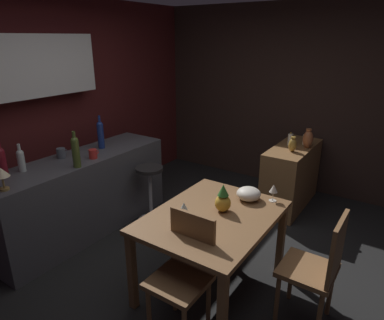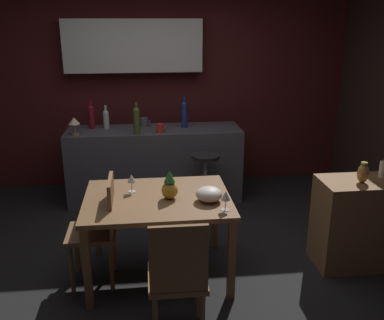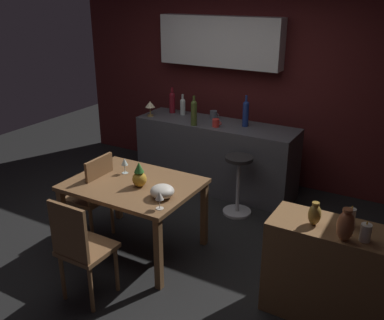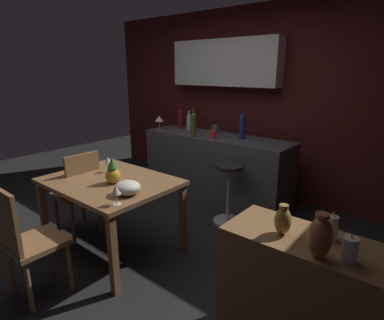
{
  "view_description": "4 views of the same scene",
  "coord_description": "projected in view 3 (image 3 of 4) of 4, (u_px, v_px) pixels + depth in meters",
  "views": [
    {
      "loc": [
        -2.3,
        -1.53,
        2.14
      ],
      "look_at": [
        0.5,
        0.35,
        0.92
      ],
      "focal_mm": 31.93,
      "sensor_mm": 36.0,
      "label": 1
    },
    {
      "loc": [
        -0.2,
        -3.63,
        2.17
      ],
      "look_at": [
        0.24,
        0.24,
        0.89
      ],
      "focal_mm": 40.36,
      "sensor_mm": 36.0,
      "label": 2
    },
    {
      "loc": [
        2.3,
        -3.32,
        2.5
      ],
      "look_at": [
        0.31,
        0.14,
        0.92
      ],
      "focal_mm": 40.74,
      "sensor_mm": 36.0,
      "label": 3
    },
    {
      "loc": [
        2.3,
        -1.96,
        1.76
      ],
      "look_at": [
        0.45,
        0.29,
        0.91
      ],
      "focal_mm": 29.35,
      "sensor_mm": 36.0,
      "label": 4
    }
  ],
  "objects": [
    {
      "name": "kitchen_counter",
      "position": [
        216.0,
        156.0,
        5.71
      ],
      "size": [
        2.1,
        0.6,
        0.9
      ],
      "primitive_type": "cube",
      "color": "#4C4C51",
      "rests_on": "ground_plane"
    },
    {
      "name": "cup_slate",
      "position": [
        214.0,
        115.0,
        5.68
      ],
      "size": [
        0.13,
        0.09,
        0.11
      ],
      "color": "#515660",
      "rests_on": "kitchen_counter"
    },
    {
      "name": "vase_copper",
      "position": [
        346.0,
        225.0,
        3.07
      ],
      "size": [
        0.13,
        0.13,
        0.25
      ],
      "color": "#B26038",
      "rests_on": "sideboard_cabinet"
    },
    {
      "name": "cup_red",
      "position": [
        216.0,
        123.0,
        5.36
      ],
      "size": [
        0.12,
        0.09,
        0.1
      ],
      "color": "red",
      "rests_on": "kitchen_counter"
    },
    {
      "name": "sideboard_cabinet",
      "position": [
        337.0,
        275.0,
        3.41
      ],
      "size": [
        1.1,
        0.44,
        0.82
      ],
      "primitive_type": "cube",
      "color": "olive",
      "rests_on": "ground_plane"
    },
    {
      "name": "chair_by_doorway",
      "position": [
        81.0,
        247.0,
        3.57
      ],
      "size": [
        0.4,
        0.4,
        0.96
      ],
      "color": "brown",
      "rests_on": "ground_plane"
    },
    {
      "name": "ground_plane",
      "position": [
        160.0,
        239.0,
        4.66
      ],
      "size": [
        9.0,
        9.0,
        0.0
      ],
      "primitive_type": "plane",
      "color": "black"
    },
    {
      "name": "wine_glass_right",
      "position": [
        159.0,
        196.0,
        3.68
      ],
      "size": [
        0.07,
        0.07,
        0.16
      ],
      "color": "silver",
      "rests_on": "dining_table"
    },
    {
      "name": "wall_kitchen_back",
      "position": [
        240.0,
        75.0,
        5.84
      ],
      "size": [
        5.2,
        0.33,
        2.6
      ],
      "color": "#4C1919",
      "rests_on": "ground_plane"
    },
    {
      "name": "chair_near_window",
      "position": [
        93.0,
        194.0,
        4.49
      ],
      "size": [
        0.4,
        0.4,
        0.94
      ],
      "color": "brown",
      "rests_on": "ground_plane"
    },
    {
      "name": "wine_bottle_ruby",
      "position": [
        172.0,
        101.0,
        5.93
      ],
      "size": [
        0.08,
        0.08,
        0.35
      ],
      "color": "maroon",
      "rests_on": "kitchen_counter"
    },
    {
      "name": "pillar_candle_tall",
      "position": [
        366.0,
        233.0,
        3.08
      ],
      "size": [
        0.08,
        0.08,
        0.16
      ],
      "color": "white",
      "rests_on": "sideboard_cabinet"
    },
    {
      "name": "wine_bottle_cobalt",
      "position": [
        246.0,
        113.0,
        5.34
      ],
      "size": [
        0.08,
        0.08,
        0.39
      ],
      "color": "navy",
      "rests_on": "kitchen_counter"
    },
    {
      "name": "fruit_bowl",
      "position": [
        162.0,
        191.0,
        3.91
      ],
      "size": [
        0.22,
        0.22,
        0.12
      ],
      "primitive_type": "ellipsoid",
      "color": "beige",
      "rests_on": "dining_table"
    },
    {
      "name": "wine_glass_left",
      "position": [
        124.0,
        162.0,
        4.4
      ],
      "size": [
        0.07,
        0.07,
        0.16
      ],
      "color": "silver",
      "rests_on": "dining_table"
    },
    {
      "name": "wine_bottle_olive",
      "position": [
        194.0,
        112.0,
        5.38
      ],
      "size": [
        0.08,
        0.08,
        0.37
      ],
      "color": "#475623",
      "rests_on": "kitchen_counter"
    },
    {
      "name": "vase_brass",
      "position": [
        315.0,
        214.0,
        3.29
      ],
      "size": [
        0.1,
        0.1,
        0.19
      ],
      "color": "#B78C38",
      "rests_on": "sideboard_cabinet"
    },
    {
      "name": "pillar_candle_short",
      "position": [
        351.0,
        217.0,
        3.27
      ],
      "size": [
        0.06,
        0.06,
        0.17
      ],
      "color": "white",
      "rests_on": "sideboard_cabinet"
    },
    {
      "name": "wine_bottle_clear",
      "position": [
        183.0,
        106.0,
        5.85
      ],
      "size": [
        0.07,
        0.07,
        0.28
      ],
      "color": "silver",
      "rests_on": "kitchen_counter"
    },
    {
      "name": "pineapple_centerpiece",
      "position": [
        139.0,
        176.0,
        4.11
      ],
      "size": [
        0.14,
        0.14,
        0.25
      ],
      "color": "gold",
      "rests_on": "dining_table"
    },
    {
      "name": "dining_table",
      "position": [
        134.0,
        191.0,
        4.26
      ],
      "size": [
        1.23,
        0.93,
        0.74
      ],
      "color": "brown",
      "rests_on": "ground_plane"
    },
    {
      "name": "bar_stool",
      "position": [
        238.0,
        184.0,
        5.05
      ],
      "size": [
        0.34,
        0.34,
        0.72
      ],
      "color": "#262323",
      "rests_on": "ground_plane"
    },
    {
      "name": "counter_lamp",
      "position": [
        150.0,
        105.0,
        5.77
      ],
      "size": [
        0.13,
        0.13,
        0.2
      ],
      "color": "#A58447",
      "rests_on": "kitchen_counter"
    }
  ]
}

